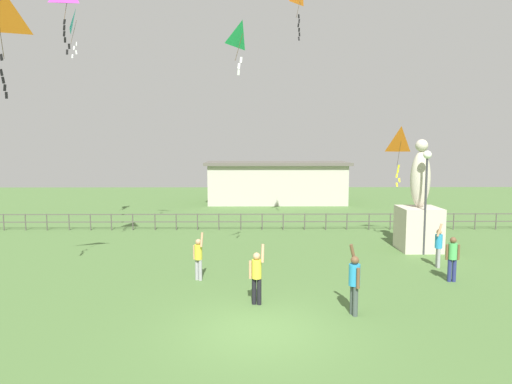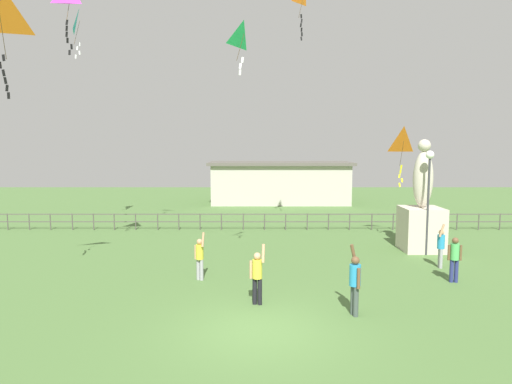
{
  "view_description": "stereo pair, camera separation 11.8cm",
  "coord_description": "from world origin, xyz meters",
  "px_view_note": "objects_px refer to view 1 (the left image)",
  "views": [
    {
      "loc": [
        -0.2,
        -11.26,
        4.85
      ],
      "look_at": [
        -0.03,
        5.02,
        3.14
      ],
      "focal_mm": 31.38,
      "sensor_mm": 36.0,
      "label": 1
    },
    {
      "loc": [
        -0.08,
        -11.26,
        4.85
      ],
      "look_at": [
        -0.03,
        5.02,
        3.14
      ],
      "focal_mm": 31.38,
      "sensor_mm": 36.0,
      "label": 2
    }
  ],
  "objects_px": {
    "person_0": "(257,274)",
    "lamppost": "(426,180)",
    "person_3": "(452,256)",
    "person_4": "(438,245)",
    "kite_1": "(242,35)",
    "person_2": "(354,280)",
    "kite_4": "(401,143)",
    "person_1": "(198,256)",
    "kite_2": "(76,21)",
    "statue_monument": "(419,216)"
  },
  "relations": [
    {
      "from": "person_2",
      "to": "kite_1",
      "type": "relative_size",
      "value": 1.08
    },
    {
      "from": "person_1",
      "to": "person_4",
      "type": "relative_size",
      "value": 0.98
    },
    {
      "from": "person_2",
      "to": "person_4",
      "type": "distance_m",
      "value": 6.71
    },
    {
      "from": "lamppost",
      "to": "statue_monument",
      "type": "bearing_deg",
      "value": 85.48
    },
    {
      "from": "statue_monument",
      "to": "person_0",
      "type": "distance_m",
      "value": 10.36
    },
    {
      "from": "lamppost",
      "to": "person_2",
      "type": "bearing_deg",
      "value": -123.79
    },
    {
      "from": "statue_monument",
      "to": "kite_4",
      "type": "relative_size",
      "value": 1.78
    },
    {
      "from": "person_2",
      "to": "kite_1",
      "type": "xyz_separation_m",
      "value": [
        -3.24,
        3.88,
        7.69
      ]
    },
    {
      "from": "person_3",
      "to": "kite_4",
      "type": "relative_size",
      "value": 0.56
    },
    {
      "from": "kite_1",
      "to": "kite_2",
      "type": "distance_m",
      "value": 12.43
    },
    {
      "from": "person_2",
      "to": "person_3",
      "type": "height_order",
      "value": "person_2"
    },
    {
      "from": "person_2",
      "to": "kite_2",
      "type": "relative_size",
      "value": 0.77
    },
    {
      "from": "statue_monument",
      "to": "person_3",
      "type": "bearing_deg",
      "value": -96.98
    },
    {
      "from": "person_2",
      "to": "kite_1",
      "type": "height_order",
      "value": "kite_1"
    },
    {
      "from": "kite_4",
      "to": "person_4",
      "type": "bearing_deg",
      "value": -87.39
    },
    {
      "from": "person_3",
      "to": "kite_1",
      "type": "bearing_deg",
      "value": 174.05
    },
    {
      "from": "statue_monument",
      "to": "person_2",
      "type": "bearing_deg",
      "value": -121.14
    },
    {
      "from": "person_3",
      "to": "person_4",
      "type": "relative_size",
      "value": 0.9
    },
    {
      "from": "person_1",
      "to": "person_4",
      "type": "distance_m",
      "value": 9.46
    },
    {
      "from": "person_0",
      "to": "kite_1",
      "type": "xyz_separation_m",
      "value": [
        -0.47,
        2.99,
        7.75
      ]
    },
    {
      "from": "statue_monument",
      "to": "kite_4",
      "type": "xyz_separation_m",
      "value": [
        -0.5,
        1.34,
        3.38
      ]
    },
    {
      "from": "person_0",
      "to": "kite_1",
      "type": "distance_m",
      "value": 8.32
    },
    {
      "from": "person_3",
      "to": "kite_2",
      "type": "height_order",
      "value": "kite_2"
    },
    {
      "from": "lamppost",
      "to": "kite_1",
      "type": "xyz_separation_m",
      "value": [
        -7.97,
        -3.19,
        5.37
      ]
    },
    {
      "from": "kite_4",
      "to": "person_1",
      "type": "bearing_deg",
      "value": -147.11
    },
    {
      "from": "lamppost",
      "to": "person_3",
      "type": "height_order",
      "value": "lamppost"
    },
    {
      "from": "person_4",
      "to": "person_3",
      "type": "bearing_deg",
      "value": -98.69
    },
    {
      "from": "lamppost",
      "to": "person_4",
      "type": "distance_m",
      "value": 3.21
    },
    {
      "from": "kite_1",
      "to": "kite_4",
      "type": "bearing_deg",
      "value": 35.63
    },
    {
      "from": "kite_4",
      "to": "person_2",
      "type": "bearing_deg",
      "value": -114.84
    },
    {
      "from": "person_3",
      "to": "kite_4",
      "type": "xyz_separation_m",
      "value": [
        0.09,
        6.18,
        4.02
      ]
    },
    {
      "from": "lamppost",
      "to": "person_0",
      "type": "distance_m",
      "value": 10.01
    },
    {
      "from": "person_0",
      "to": "lamppost",
      "type": "bearing_deg",
      "value": 39.47
    },
    {
      "from": "person_0",
      "to": "kite_2",
      "type": "distance_m",
      "value": 17.96
    },
    {
      "from": "person_0",
      "to": "person_3",
      "type": "xyz_separation_m",
      "value": [
        6.98,
        2.22,
        -0.02
      ]
    },
    {
      "from": "person_0",
      "to": "kite_4",
      "type": "distance_m",
      "value": 11.68
    },
    {
      "from": "person_4",
      "to": "kite_2",
      "type": "xyz_separation_m",
      "value": [
        -16.65,
        7.15,
        10.44
      ]
    },
    {
      "from": "lamppost",
      "to": "person_0",
      "type": "bearing_deg",
      "value": -140.53
    },
    {
      "from": "person_1",
      "to": "statue_monument",
      "type": "bearing_deg",
      "value": 25.36
    },
    {
      "from": "lamppost",
      "to": "kite_4",
      "type": "relative_size",
      "value": 1.61
    },
    {
      "from": "statue_monument",
      "to": "person_3",
      "type": "distance_m",
      "value": 4.91
    },
    {
      "from": "person_3",
      "to": "person_4",
      "type": "distance_m",
      "value": 1.9
    },
    {
      "from": "statue_monument",
      "to": "kite_4",
      "type": "height_order",
      "value": "kite_4"
    },
    {
      "from": "person_0",
      "to": "person_4",
      "type": "relative_size",
      "value": 1.05
    },
    {
      "from": "lamppost",
      "to": "person_4",
      "type": "xyz_separation_m",
      "value": [
        -0.24,
        -2.08,
        -2.43
      ]
    },
    {
      "from": "lamppost",
      "to": "person_4",
      "type": "bearing_deg",
      "value": -96.46
    },
    {
      "from": "person_2",
      "to": "kite_4",
      "type": "bearing_deg",
      "value": 65.16
    },
    {
      "from": "lamppost",
      "to": "kite_2",
      "type": "relative_size",
      "value": 1.76
    },
    {
      "from": "person_1",
      "to": "person_2",
      "type": "height_order",
      "value": "person_2"
    },
    {
      "from": "person_0",
      "to": "kite_2",
      "type": "height_order",
      "value": "kite_2"
    }
  ]
}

